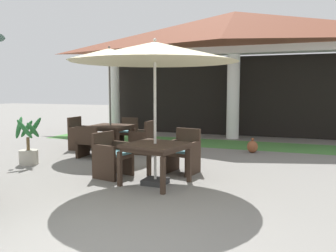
# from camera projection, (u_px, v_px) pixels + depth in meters

# --- Properties ---
(background_pavilion) EXTENTS (10.47, 3.04, 4.29)m
(background_pavilion) POSITION_uv_depth(u_px,v_px,m) (235.00, 40.00, 11.96)
(background_pavilion) COLOR white
(background_pavilion) RESTS_ON ground
(lawn_strip) EXTENTS (12.27, 1.73, 0.01)m
(lawn_strip) POSITION_uv_depth(u_px,v_px,m) (224.00, 144.00, 10.97)
(lawn_strip) COLOR #47843D
(lawn_strip) RESTS_ON ground
(patio_table_near_foreground) EXTENTS (1.14, 1.14, 0.74)m
(patio_table_near_foreground) POSITION_uv_depth(u_px,v_px,m) (155.00, 149.00, 6.30)
(patio_table_near_foreground) COLOR #38281E
(patio_table_near_foreground) RESTS_ON ground
(patio_umbrella_near_foreground) EXTENTS (2.90, 2.90, 2.58)m
(patio_umbrella_near_foreground) POSITION_uv_depth(u_px,v_px,m) (155.00, 53.00, 6.12)
(patio_umbrella_near_foreground) COLOR #2D2D2D
(patio_umbrella_near_foreground) RESTS_ON ground
(patio_chair_near_foreground_west) EXTENTS (0.66, 0.71, 0.87)m
(patio_chair_near_foreground_west) POSITION_uv_depth(u_px,v_px,m) (112.00, 156.00, 6.85)
(patio_chair_near_foreground_west) COLOR #38281E
(patio_chair_near_foreground_west) RESTS_ON ground
(patio_chair_near_foreground_north) EXTENTS (0.67, 0.68, 0.89)m
(patio_chair_near_foreground_north) POSITION_uv_depth(u_px,v_px,m) (183.00, 153.00, 7.18)
(patio_chair_near_foreground_north) COLOR #38281E
(patio_chair_near_foreground_north) RESTS_ON ground
(patio_table_mid_left) EXTENTS (1.03, 1.03, 0.72)m
(patio_table_mid_left) POSITION_uv_depth(u_px,v_px,m) (111.00, 129.00, 9.65)
(patio_table_mid_left) COLOR #38281E
(patio_table_mid_left) RESTS_ON ground
(patio_umbrella_mid_left) EXTENTS (2.24, 2.24, 2.85)m
(patio_umbrella_mid_left) POSITION_uv_depth(u_px,v_px,m) (109.00, 56.00, 9.44)
(patio_umbrella_mid_left) COLOR #2D2D2D
(patio_umbrella_mid_left) RESTS_ON ground
(patio_chair_mid_left_east) EXTENTS (0.51, 0.59, 0.87)m
(patio_chair_mid_left_east) POSITION_uv_depth(u_px,v_px,m) (143.00, 139.00, 9.34)
(patio_chair_mid_left_east) COLOR #38281E
(patio_chair_mid_left_east) RESTS_ON ground
(patio_chair_mid_left_south) EXTENTS (0.63, 0.57, 0.80)m
(patio_chair_mid_left_south) POSITION_uv_depth(u_px,v_px,m) (91.00, 142.00, 8.77)
(patio_chair_mid_left_south) COLOR #38281E
(patio_chair_mid_left_south) RESTS_ON ground
(patio_chair_mid_left_west) EXTENTS (0.50, 0.63, 0.92)m
(patio_chair_mid_left_west) POSITION_uv_depth(u_px,v_px,m) (80.00, 134.00, 10.00)
(patio_chair_mid_left_west) COLOR #38281E
(patio_chair_mid_left_west) RESTS_ON ground
(patio_chair_mid_left_north) EXTENTS (0.55, 0.58, 0.84)m
(patio_chair_mid_left_north) POSITION_uv_depth(u_px,v_px,m) (127.00, 133.00, 10.58)
(patio_chair_mid_left_north) COLOR #38281E
(patio_chair_mid_left_north) RESTS_ON ground
(potted_palm_left_edge) EXTENTS (0.58, 0.59, 1.11)m
(potted_palm_left_edge) POSITION_uv_depth(u_px,v_px,m) (28.00, 148.00, 7.98)
(potted_palm_left_edge) COLOR #B2AD9E
(potted_palm_left_edge) RESTS_ON ground
(terracotta_urn) EXTENTS (0.28, 0.28, 0.41)m
(terracotta_urn) POSITION_uv_depth(u_px,v_px,m) (252.00, 147.00, 9.45)
(terracotta_urn) COLOR brown
(terracotta_urn) RESTS_ON ground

